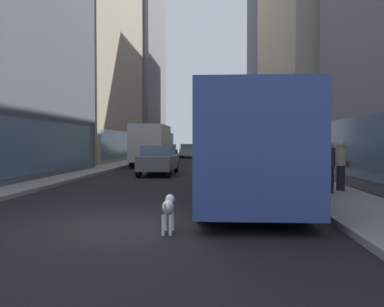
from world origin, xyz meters
TOP-DOWN VIEW (x-y plane):
  - ground_plane at (0.00, 35.00)m, footprint 120.00×120.00m
  - sidewalk_left at (-5.70, 35.00)m, footprint 2.40×110.00m
  - sidewalk_right at (5.70, 35.00)m, footprint 2.40×110.00m
  - building_left_far at (-11.90, 46.57)m, footprint 11.84×16.57m
  - building_right_mid at (11.90, 25.11)m, footprint 10.85×21.01m
  - building_right_far at (11.90, 48.25)m, footprint 9.58×21.09m
  - transit_bus at (2.80, 4.73)m, footprint 2.78×11.53m
  - car_yellow_taxi at (2.80, 39.70)m, footprint 1.92×4.61m
  - car_black_suv at (-2.80, 30.27)m, footprint 1.71×3.95m
  - car_silver_sedan at (-1.20, 38.22)m, footprint 1.94×4.10m
  - car_grey_wagon at (-1.20, 13.41)m, footprint 1.77×4.53m
  - car_white_van at (1.20, 27.36)m, footprint 1.82×4.09m
  - box_truck at (-2.80, 21.37)m, footprint 2.30×7.50m
  - dalmatian_dog at (1.02, -0.62)m, footprint 0.22×0.96m
  - pedestrian_with_handbag at (6.24, 5.40)m, footprint 0.45×0.34m
  - pedestrian_in_coat at (5.63, 4.62)m, footprint 0.34×0.34m

SIDE VIEW (x-z plane):
  - ground_plane at x=0.00m, z-range 0.00..0.00m
  - sidewalk_left at x=-5.70m, z-range 0.00..0.15m
  - sidewalk_right at x=5.70m, z-range 0.00..0.15m
  - dalmatian_dog at x=1.02m, z-range 0.15..0.87m
  - car_black_suv at x=-2.80m, z-range 0.01..1.63m
  - car_white_van at x=1.20m, z-range 0.01..1.63m
  - car_silver_sedan at x=-1.20m, z-range 0.01..1.63m
  - car_grey_wagon at x=-1.20m, z-range 0.01..1.63m
  - car_yellow_taxi at x=2.80m, z-range 0.02..1.64m
  - pedestrian_in_coat at x=5.63m, z-range 0.17..1.86m
  - pedestrian_with_handbag at x=6.24m, z-range 0.17..1.86m
  - box_truck at x=-2.80m, z-range 0.14..3.19m
  - transit_bus at x=2.80m, z-range 0.25..3.30m
  - building_right_mid at x=11.90m, z-range -0.01..18.47m
  - building_right_far at x=11.90m, z-range -0.01..28.53m
  - building_left_far at x=-11.90m, z-range -0.01..35.96m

